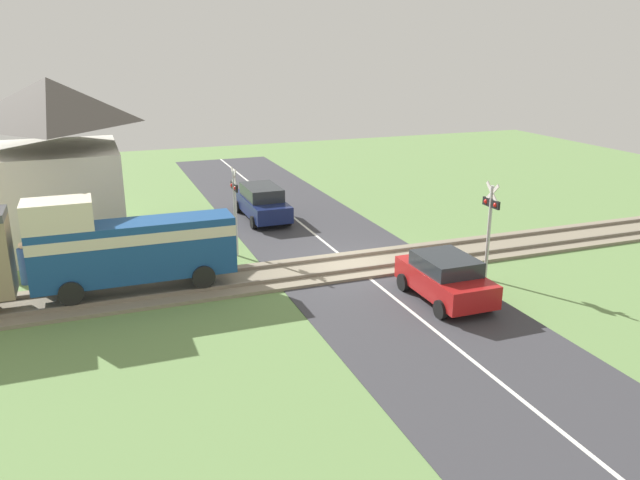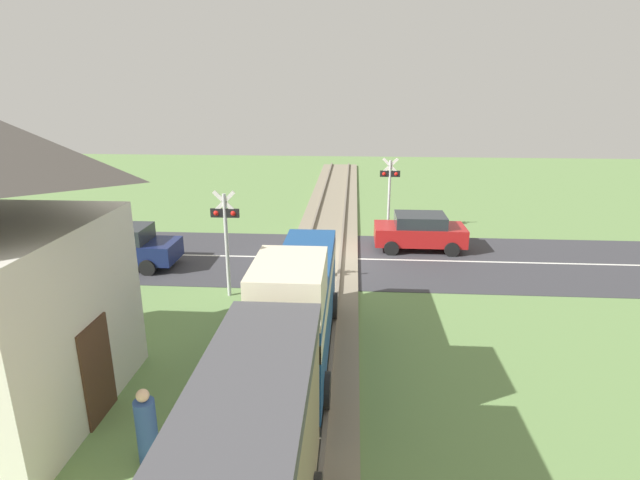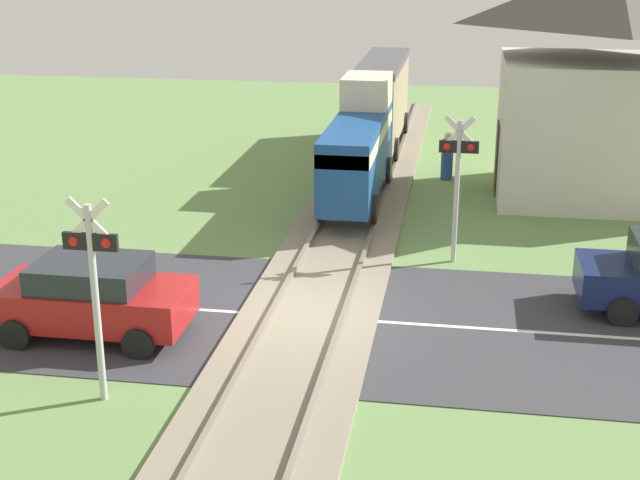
{
  "view_description": "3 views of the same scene",
  "coord_description": "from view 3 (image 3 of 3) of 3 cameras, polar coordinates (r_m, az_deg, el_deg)",
  "views": [
    {
      "loc": [
        -20.05,
        8.89,
        7.98
      ],
      "look_at": [
        0.0,
        1.38,
        1.2
      ],
      "focal_mm": 35.0,
      "sensor_mm": 36.0,
      "label": 1
    },
    {
      "loc": [
        -1.18,
        18.62,
        6.56
      ],
      "look_at": [
        0.0,
        1.38,
        1.2
      ],
      "focal_mm": 28.0,
      "sensor_mm": 36.0,
      "label": 2
    },
    {
      "loc": [
        2.88,
        -16.24,
        7.31
      ],
      "look_at": [
        0.0,
        1.38,
        1.2
      ],
      "focal_mm": 50.0,
      "sensor_mm": 36.0,
      "label": 3
    }
  ],
  "objects": [
    {
      "name": "car_near_crossing",
      "position": [
        17.55,
        -14.36,
        -3.52
      ],
      "size": [
        3.7,
        1.89,
        1.51
      ],
      "color": "#A81919",
      "rests_on": "ground_plane"
    },
    {
      "name": "track_bed",
      "position": [
        18.01,
        -0.71,
        -4.81
      ],
      "size": [
        2.8,
        48.0,
        0.24
      ],
      "color": "gray",
      "rests_on": "ground_plane"
    },
    {
      "name": "pedestrian_by_station",
      "position": [
        28.37,
        8.14,
        5.21
      ],
      "size": [
        0.37,
        0.37,
        1.51
      ],
      "color": "#2D4C8E",
      "rests_on": "ground_plane"
    },
    {
      "name": "ground_plane",
      "position": [
        18.04,
        -0.71,
        -5.01
      ],
      "size": [
        60.0,
        60.0,
        0.0
      ],
      "primitive_type": "plane",
      "color": "#66894C"
    },
    {
      "name": "station_building",
      "position": [
        26.94,
        17.8,
        9.5
      ],
      "size": [
        6.22,
        5.09,
        6.73
      ],
      "color": "beige",
      "rests_on": "ground_plane"
    },
    {
      "name": "train",
      "position": [
        28.56,
        3.36,
        7.87
      ],
      "size": [
        1.58,
        13.76,
        3.18
      ],
      "color": "navy",
      "rests_on": "track_bed"
    },
    {
      "name": "road_surface",
      "position": [
        18.03,
        -0.71,
        -4.98
      ],
      "size": [
        48.0,
        6.4,
        0.02
      ],
      "color": "#38383D",
      "rests_on": "ground_plane"
    },
    {
      "name": "crossing_signal_west_approach",
      "position": [
        14.58,
        -14.31,
        -2.16
      ],
      "size": [
        0.9,
        0.18,
        3.49
      ],
      "color": "#B7B7B7",
      "rests_on": "ground_plane"
    },
    {
      "name": "crossing_signal_east_approach",
      "position": [
        20.68,
        8.8,
        4.42
      ],
      "size": [
        0.9,
        0.18,
        3.49
      ],
      "color": "#B7B7B7",
      "rests_on": "ground_plane"
    }
  ]
}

